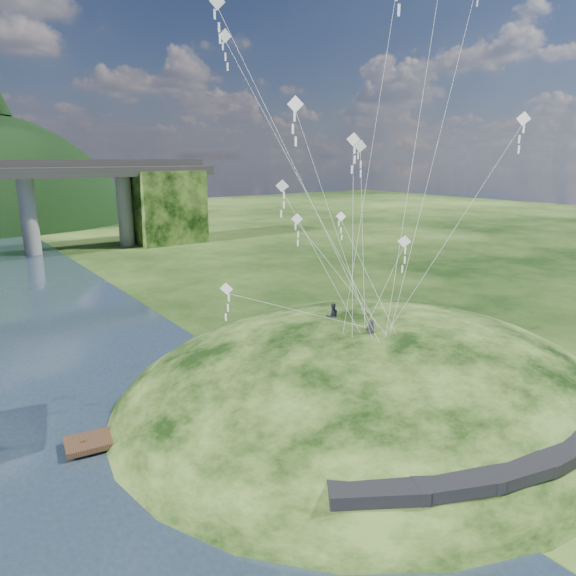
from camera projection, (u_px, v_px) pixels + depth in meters
ground at (293, 439)px, 29.02m from camera, size 320.00×320.00×0.00m
grass_hill at (369, 410)px, 35.49m from camera, size 36.00×32.00×13.00m
footpath at (533, 440)px, 25.06m from camera, size 22.29×5.84×0.83m
wooden_dock at (182, 421)px, 30.28m from camera, size 12.94×3.74×0.91m
kite_flyers at (343, 308)px, 33.92m from camera, size 1.35×4.89×1.84m
kite_swarm at (340, 135)px, 29.77m from camera, size 19.01×13.88×21.48m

